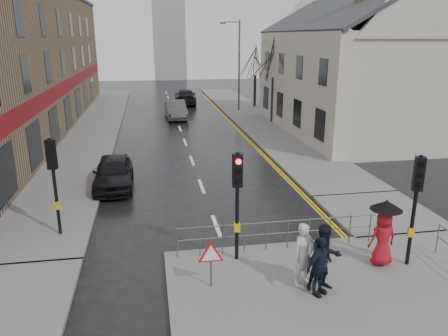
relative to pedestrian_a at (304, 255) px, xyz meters
name	(u,v)px	position (x,y,z in m)	size (l,w,h in m)	color
ground	(231,266)	(-1.70, 1.53, -1.04)	(120.00, 120.00, 0.00)	black
near_pavement	(381,325)	(1.30, -1.97, -0.97)	(10.00, 9.00, 0.14)	#605E5B
left_pavement	(94,126)	(-8.20, 24.53, -0.97)	(4.00, 44.00, 0.14)	#605E5B
right_pavement	(251,116)	(4.80, 26.53, -0.97)	(4.00, 40.00, 0.14)	#605E5B
pavement_bridge_right	(379,213)	(4.80, 4.53, -0.97)	(4.00, 4.20, 0.14)	#605E5B
building_left_terrace	(6,62)	(-13.70, 23.53, 3.96)	(8.00, 42.00, 10.00)	brown
building_right_cream	(351,65)	(10.30, 19.53, 3.74)	(9.00, 16.40, 10.10)	beige
church_tower	(168,21)	(-0.20, 63.53, 7.96)	(5.00, 5.00, 18.00)	#919499
traffic_signal_near_left	(237,188)	(-1.50, 1.73, 1.42)	(0.28, 0.27, 3.40)	black
traffic_signal_near_right	(416,192)	(3.49, 0.53, 1.42)	(0.34, 0.33, 3.40)	black
traffic_signal_far_left	(53,170)	(-7.20, 4.54, 1.42)	(0.34, 0.33, 3.40)	black
guard_railing_front	(288,228)	(0.25, 2.13, -0.18)	(7.14, 0.04, 1.00)	#595B5E
warning_sign	(211,257)	(-2.50, 0.33, 0.00)	(0.80, 0.07, 1.35)	#595B5E
street_lamp	(237,60)	(4.12, 29.53, 3.67)	(1.83, 0.25, 8.00)	#595B5E
tree_near	(274,58)	(5.80, 23.53, 4.10)	(2.40, 2.40, 6.58)	#33231C
tree_far	(255,61)	(6.30, 31.53, 3.39)	(2.40, 2.40, 5.64)	#33231C
pedestrian_a	(304,255)	(0.00, 0.00, 0.00)	(0.65, 0.43, 1.79)	beige
pedestrian_b	(325,258)	(0.47, -0.33, 0.04)	(0.91, 0.71, 1.87)	black
pedestrian_with_umbrella	(384,230)	(2.70, 0.68, 0.22)	(0.96, 0.96, 2.04)	#A31320
pedestrian_d	(319,266)	(0.24, -0.54, -0.07)	(0.97, 0.40, 1.65)	black
car_parked	(113,172)	(-5.70, 9.60, -0.31)	(1.72, 4.28, 1.46)	black
car_mid	(176,110)	(-1.71, 26.78, -0.28)	(1.61, 4.62, 1.52)	#3D3F41
car_far	(186,97)	(-0.19, 34.87, -0.27)	(2.14, 5.27, 1.53)	black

